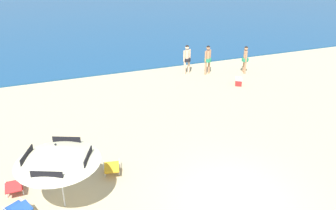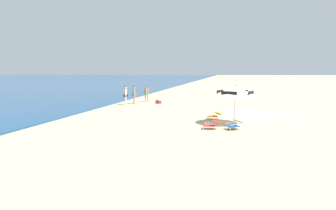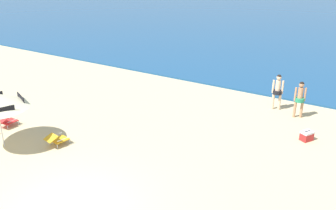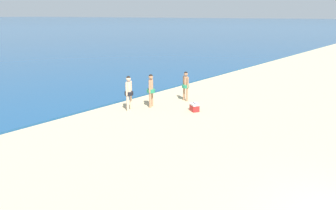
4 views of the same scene
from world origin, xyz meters
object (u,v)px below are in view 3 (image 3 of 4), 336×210
person_standing_beside (278,89)px  person_standing_near_shore (300,97)px  cooler_box (307,136)px  lounge_chair_beside_umbrella (57,139)px  lounge_chair_facing_sea (6,121)px

person_standing_beside → person_standing_near_shore: bearing=-20.3°
person_standing_beside → cooler_box: 3.39m
lounge_chair_beside_umbrella → person_standing_near_shore: 10.82m
lounge_chair_facing_sea → person_standing_beside: (9.48, 8.23, 0.75)m
lounge_chair_facing_sea → lounge_chair_beside_umbrella: bearing=-0.5°
lounge_chair_beside_umbrella → person_standing_beside: person_standing_beside is taller
lounge_chair_facing_sea → person_standing_near_shore: person_standing_near_shore is taller
lounge_chair_beside_umbrella → person_standing_near_shore: person_standing_near_shore is taller
lounge_chair_facing_sea → person_standing_near_shore: (10.62, 7.81, 0.73)m
cooler_box → lounge_chair_facing_sea: bearing=-153.9°
lounge_chair_facing_sea → person_standing_near_shore: 13.20m
person_standing_beside → cooler_box: person_standing_beside is taller
lounge_chair_beside_umbrella → lounge_chair_facing_sea: bearing=179.5°
person_standing_near_shore → person_standing_beside: 1.22m
lounge_chair_beside_umbrella → person_standing_beside: (6.28, 8.26, 0.75)m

